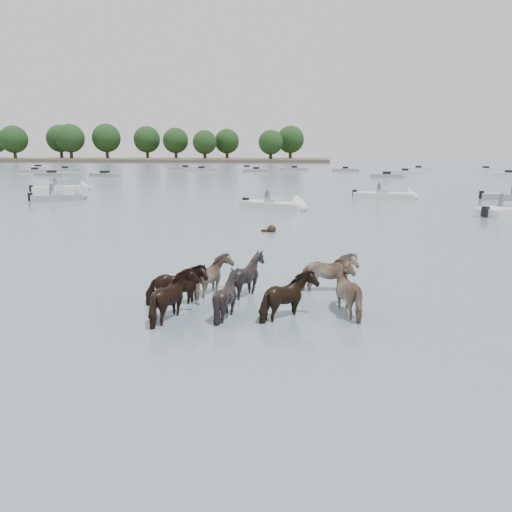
# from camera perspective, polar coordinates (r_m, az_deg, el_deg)

# --- Properties ---
(ground) EXTENTS (400.00, 400.00, 0.00)m
(ground) POSITION_cam_1_polar(r_m,az_deg,el_deg) (11.53, -14.01, -8.50)
(ground) COLOR slate
(ground) RESTS_ON ground
(shoreline) EXTENTS (160.00, 30.00, 1.00)m
(shoreline) POSITION_cam_1_polar(r_m,az_deg,el_deg) (176.36, -19.30, 10.19)
(shoreline) COLOR #4C4233
(shoreline) RESTS_ON ground
(pony_herd) EXTENTS (6.29, 4.15, 1.40)m
(pony_herd) POSITION_cam_1_polar(r_m,az_deg,el_deg) (12.97, -0.25, -3.73)
(pony_herd) COLOR black
(pony_herd) RESTS_ON ground
(swimming_pony) EXTENTS (0.72, 0.44, 0.44)m
(swimming_pony) POSITION_cam_1_polar(r_m,az_deg,el_deg) (24.71, 1.66, 2.98)
(swimming_pony) COLOR black
(swimming_pony) RESTS_ON ground
(motorboat_a) EXTENTS (4.52, 3.47, 1.92)m
(motorboat_a) POSITION_cam_1_polar(r_m,az_deg,el_deg) (42.96, -20.57, 6.23)
(motorboat_a) COLOR gray
(motorboat_a) RESTS_ON ground
(motorboat_b) EXTENTS (5.11, 3.70, 1.92)m
(motorboat_b) POSITION_cam_1_polar(r_m,az_deg,el_deg) (33.80, 3.01, 5.61)
(motorboat_b) COLOR silver
(motorboat_b) RESTS_ON ground
(motorboat_c) EXTENTS (5.41, 2.86, 1.92)m
(motorboat_c) POSITION_cam_1_polar(r_m,az_deg,el_deg) (42.70, 15.19, 6.54)
(motorboat_c) COLOR silver
(motorboat_c) RESTS_ON ground
(motorboat_f) EXTENTS (5.44, 4.27, 1.92)m
(motorboat_f) POSITION_cam_1_polar(r_m,az_deg,el_deg) (52.38, -20.40, 7.14)
(motorboat_f) COLOR silver
(motorboat_f) RESTS_ON ground
(distant_flotilla) EXTENTS (106.41, 29.98, 0.93)m
(distant_flotilla) POSITION_cam_1_polar(r_m,az_deg,el_deg) (88.28, 2.81, 9.55)
(distant_flotilla) COLOR silver
(distant_flotilla) RESTS_ON ground
(treeline) EXTENTS (143.33, 22.18, 11.99)m
(treeline) POSITION_cam_1_polar(r_m,az_deg,el_deg) (177.63, -19.57, 12.20)
(treeline) COLOR #382619
(treeline) RESTS_ON ground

